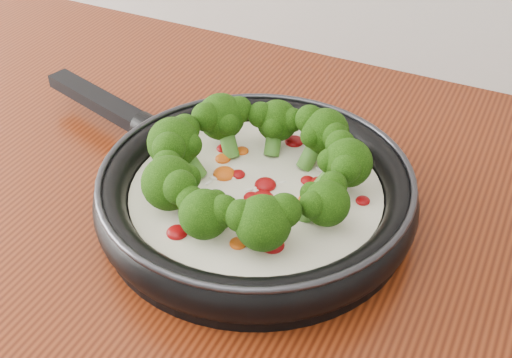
% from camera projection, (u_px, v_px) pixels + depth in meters
% --- Properties ---
extents(skillet, '(0.56, 0.43, 0.10)m').
position_uv_depth(skillet, '(253.00, 187.00, 0.71)').
color(skillet, black).
rests_on(skillet, counter).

